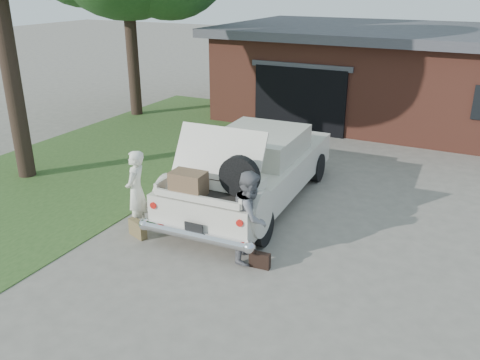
% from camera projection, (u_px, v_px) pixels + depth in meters
% --- Properties ---
extents(ground, '(90.00, 90.00, 0.00)m').
position_uv_depth(ground, '(227.00, 240.00, 10.22)').
color(ground, gray).
rests_on(ground, ground).
extents(grass_strip, '(6.00, 16.00, 0.02)m').
position_uv_depth(grass_strip, '(111.00, 157.00, 15.02)').
color(grass_strip, '#2D4C1E').
rests_on(grass_strip, ground).
extents(house, '(12.80, 7.80, 3.30)m').
position_uv_depth(house, '(397.00, 73.00, 18.70)').
color(house, brown).
rests_on(house, ground).
extents(sedan, '(2.46, 5.79, 2.21)m').
position_uv_depth(sedan, '(253.00, 169.00, 11.69)').
color(sedan, beige).
rests_on(sedan, ground).
extents(woman_left, '(0.57, 0.72, 1.72)m').
position_uv_depth(woman_left, '(136.00, 191.00, 10.40)').
color(woman_left, white).
rests_on(woman_left, ground).
extents(woman_right, '(0.79, 0.94, 1.73)m').
position_uv_depth(woman_right, '(251.00, 216.00, 9.28)').
color(woman_right, slate).
rests_on(woman_right, ground).
extents(suitcase_left, '(0.48, 0.29, 0.35)m').
position_uv_depth(suitcase_left, '(138.00, 229.00, 10.32)').
color(suitcase_left, olive).
rests_on(suitcase_left, ground).
extents(suitcase_right, '(0.39, 0.15, 0.30)m').
position_uv_depth(suitcase_right, '(260.00, 260.00, 9.21)').
color(suitcase_right, black).
rests_on(suitcase_right, ground).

